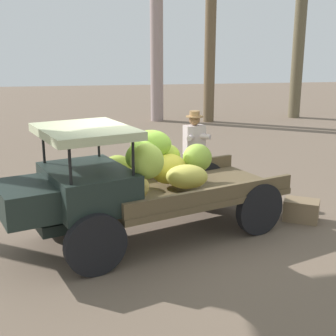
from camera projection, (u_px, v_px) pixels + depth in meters
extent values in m
plane|color=brown|center=(151.00, 228.00, 7.65)|extent=(60.00, 60.00, 0.00)
cube|color=#1E2925|center=(163.00, 205.00, 7.34)|extent=(3.92, 1.74, 0.16)
cylinder|color=black|center=(96.00, 245.00, 5.99)|extent=(0.86, 0.42, 0.86)
cylinder|color=black|center=(61.00, 209.00, 7.33)|extent=(0.86, 0.42, 0.86)
cylinder|color=black|center=(260.00, 209.00, 7.32)|extent=(0.86, 0.42, 0.86)
cylinder|color=black|center=(204.00, 184.00, 8.66)|extent=(0.86, 0.42, 0.86)
cube|color=brown|center=(186.00, 191.00, 7.50)|extent=(3.40, 2.61, 0.10)
cube|color=brown|center=(214.00, 195.00, 6.79)|extent=(2.86, 1.07, 0.22)
cube|color=brown|center=(163.00, 170.00, 8.14)|extent=(2.86, 1.07, 0.22)
cube|color=#1E2925|center=(88.00, 187.00, 6.61)|extent=(1.54, 1.80, 0.55)
cube|color=#1E2925|center=(25.00, 200.00, 6.20)|extent=(1.01, 1.24, 0.44)
cylinder|color=black|center=(70.00, 164.00, 5.72)|extent=(0.04, 0.04, 0.55)
cylinder|color=black|center=(43.00, 145.00, 6.80)|extent=(0.04, 0.04, 0.55)
cylinder|color=black|center=(133.00, 156.00, 6.14)|extent=(0.04, 0.04, 0.55)
cylinder|color=black|center=(99.00, 140.00, 7.22)|extent=(0.04, 0.04, 0.55)
cube|color=#BABE93|center=(85.00, 131.00, 6.40)|extent=(1.65, 1.84, 0.12)
ellipsoid|color=#8DC03A|center=(151.00, 144.00, 7.51)|extent=(0.76, 0.67, 0.60)
ellipsoid|color=#8EB13B|center=(197.00, 158.00, 7.69)|extent=(0.63, 0.66, 0.59)
ellipsoid|color=gold|center=(130.00, 188.00, 6.71)|extent=(0.83, 0.80, 0.54)
ellipsoid|color=#A7C644|center=(147.00, 161.00, 6.43)|extent=(0.57, 0.61, 0.59)
ellipsoid|color=#A7BE41|center=(116.00, 168.00, 7.38)|extent=(0.70, 0.66, 0.45)
ellipsoid|color=yellow|center=(169.00, 169.00, 7.50)|extent=(0.86, 0.85, 0.65)
ellipsoid|color=#8CBF36|center=(141.00, 155.00, 6.92)|extent=(0.77, 0.77, 0.58)
ellipsoid|color=gold|center=(187.00, 177.00, 7.21)|extent=(0.75, 0.61, 0.46)
ellipsoid|color=#ADC13F|center=(166.00, 158.00, 7.80)|extent=(0.63, 0.54, 0.49)
cylinder|color=#B5B4AC|center=(199.00, 175.00, 9.24)|extent=(0.15, 0.15, 0.88)
cylinder|color=#B5B4AC|center=(188.00, 176.00, 9.15)|extent=(0.15, 0.15, 0.88)
cube|color=#BFAFAC|center=(194.00, 140.00, 9.00)|extent=(0.44, 0.31, 0.59)
cylinder|color=#BFAFAC|center=(201.00, 136.00, 8.93)|extent=(0.37, 0.34, 0.10)
cylinder|color=#BFAFAC|center=(192.00, 137.00, 8.86)|extent=(0.27, 0.40, 0.10)
sphere|color=#89613F|center=(195.00, 120.00, 8.90)|extent=(0.22, 0.22, 0.22)
cylinder|color=#9C7549|center=(195.00, 116.00, 8.88)|extent=(0.34, 0.34, 0.02)
cylinder|color=#9C7549|center=(195.00, 113.00, 8.87)|extent=(0.20, 0.20, 0.10)
cube|color=#7B6448|center=(301.00, 210.00, 7.97)|extent=(0.72, 0.66, 0.37)
cylinder|color=brown|center=(301.00, 13.00, 18.63)|extent=(0.49, 0.49, 8.66)
cylinder|color=brown|center=(211.00, 10.00, 17.50)|extent=(0.44, 0.44, 8.72)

